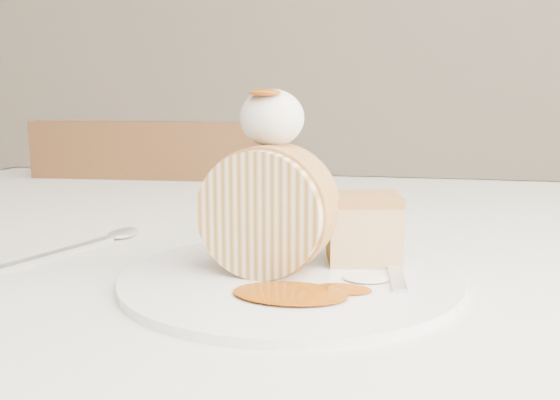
# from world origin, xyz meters

# --- Properties ---
(table) EXTENTS (1.40, 0.90, 0.75)m
(table) POSITION_xyz_m (0.00, 0.20, 0.66)
(table) COLOR silver
(table) RESTS_ON ground
(chair_far) EXTENTS (0.43, 0.43, 0.85)m
(chair_far) POSITION_xyz_m (-0.38, 0.64, 0.48)
(chair_far) COLOR brown
(chair_far) RESTS_ON ground
(plate) EXTENTS (0.31, 0.31, 0.01)m
(plate) POSITION_xyz_m (-0.02, 0.01, 0.75)
(plate) COLOR white
(plate) RESTS_ON table
(roulade_slice) EXTENTS (0.10, 0.06, 0.10)m
(roulade_slice) POSITION_xyz_m (-0.04, 0.01, 0.81)
(roulade_slice) COLOR beige
(roulade_slice) RESTS_ON plate
(cake_chunk) EXTENTS (0.07, 0.06, 0.05)m
(cake_chunk) POSITION_xyz_m (0.03, 0.06, 0.78)
(cake_chunk) COLOR #A97940
(cake_chunk) RESTS_ON plate
(whipped_cream) EXTENTS (0.05, 0.05, 0.04)m
(whipped_cream) POSITION_xyz_m (-0.04, 0.03, 0.88)
(whipped_cream) COLOR silver
(whipped_cream) RESTS_ON roulade_slice
(caramel_drizzle) EXTENTS (0.03, 0.02, 0.01)m
(caramel_drizzle) POSITION_xyz_m (-0.04, 0.01, 0.90)
(caramel_drizzle) COLOR #903E06
(caramel_drizzle) RESTS_ON whipped_cream
(caramel_pool) EXTENTS (0.09, 0.07, 0.00)m
(caramel_pool) POSITION_xyz_m (-0.01, -0.04, 0.76)
(caramel_pool) COLOR #903E06
(caramel_pool) RESTS_ON plate
(fork) EXTENTS (0.04, 0.16, 0.00)m
(fork) POSITION_xyz_m (0.06, 0.03, 0.76)
(fork) COLOR silver
(fork) RESTS_ON plate
(spoon) EXTENTS (0.07, 0.16, 0.00)m
(spoon) POSITION_xyz_m (-0.24, 0.05, 0.75)
(spoon) COLOR silver
(spoon) RESTS_ON table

